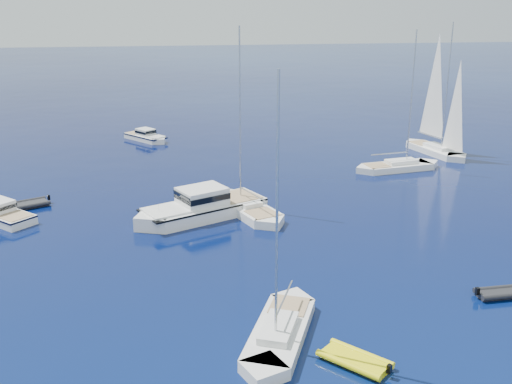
% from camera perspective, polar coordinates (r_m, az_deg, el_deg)
% --- Properties ---
extents(ground, '(400.00, 400.00, 0.00)m').
position_cam_1_polar(ground, '(31.86, 3.14, -16.18)').
color(ground, navy).
rests_on(ground, ground).
extents(motor_cruiser_centre, '(12.81, 8.86, 3.26)m').
position_cam_1_polar(motor_cruiser_centre, '(51.61, -5.21, -2.36)').
color(motor_cruiser_centre, silver).
rests_on(motor_cruiser_centre, ground).
extents(motor_cruiser_horizon, '(6.37, 7.04, 1.91)m').
position_cam_1_polar(motor_cruiser_horizon, '(79.63, -10.10, 4.73)').
color(motor_cruiser_horizon, silver).
rests_on(motor_cruiser_horizon, ground).
extents(sailboat_fore, '(6.44, 10.55, 15.16)m').
position_cam_1_polar(sailboat_fore, '(34.33, 2.21, -13.41)').
color(sailboat_fore, silver).
rests_on(sailboat_fore, ground).
extents(sailboat_mid_r, '(6.61, 11.17, 16.01)m').
position_cam_1_polar(sailboat_mid_r, '(52.61, -0.86, -1.88)').
color(sailboat_mid_r, white).
rests_on(sailboat_mid_r, ground).
extents(sailboat_centre, '(10.50, 4.34, 14.99)m').
position_cam_1_polar(sailboat_centre, '(66.93, 12.99, 2.02)').
color(sailboat_centre, white).
rests_on(sailboat_centre, ground).
extents(sailboat_sails_r, '(5.46, 10.88, 15.49)m').
position_cam_1_polar(sailboat_sails_r, '(75.04, 16.24, 3.48)').
color(sailboat_sails_r, white).
rests_on(sailboat_sails_r, ground).
extents(tender_yellow, '(4.11, 4.20, 0.95)m').
position_cam_1_polar(tender_yellow, '(32.65, 9.13, -15.47)').
color(tender_yellow, yellow).
rests_on(tender_yellow, ground).
extents(tender_grey_near, '(2.92, 1.77, 0.95)m').
position_cam_1_polar(tender_grey_near, '(41.29, 21.51, -9.02)').
color(tender_grey_near, black).
rests_on(tender_grey_near, ground).
extents(tender_grey_far, '(4.84, 3.92, 0.95)m').
position_cam_1_polar(tender_grey_far, '(57.44, -20.66, -1.35)').
color(tender_grey_far, black).
rests_on(tender_grey_far, ground).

